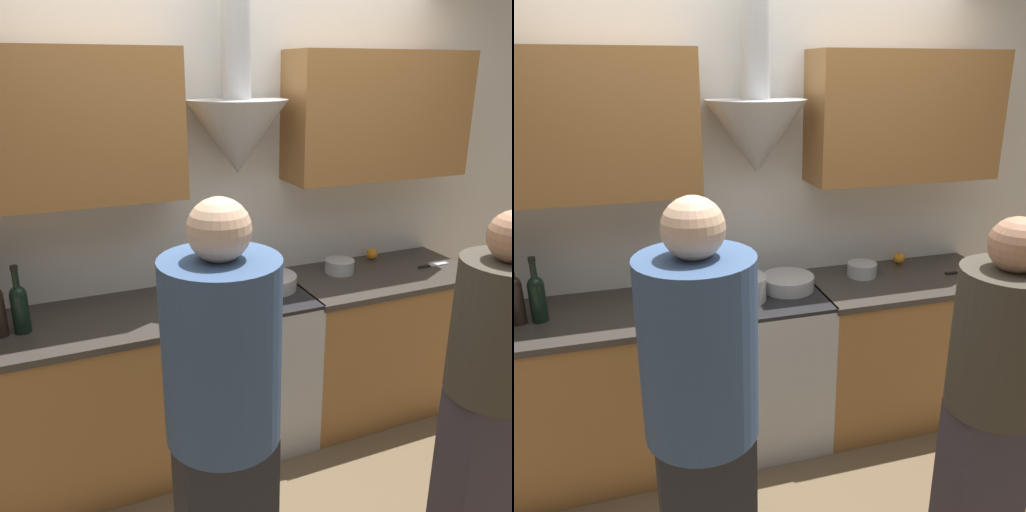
# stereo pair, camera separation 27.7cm
# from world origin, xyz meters

# --- Properties ---
(ground_plane) EXTENTS (12.00, 12.00, 0.00)m
(ground_plane) POSITION_xyz_m (0.00, 0.00, 0.00)
(ground_plane) COLOR brown
(wall_back) EXTENTS (8.40, 0.53, 2.60)m
(wall_back) POSITION_xyz_m (-0.05, 0.59, 1.47)
(wall_back) COLOR white
(wall_back) RESTS_ON ground_plane
(counter_left) EXTENTS (1.40, 0.62, 0.90)m
(counter_left) POSITION_xyz_m (-1.00, 0.32, 0.45)
(counter_left) COLOR #9E6B38
(counter_left) RESTS_ON ground_plane
(counter_right) EXTENTS (1.11, 0.62, 0.90)m
(counter_right) POSITION_xyz_m (0.86, 0.32, 0.45)
(counter_right) COLOR #9E6B38
(counter_right) RESTS_ON ground_plane
(stove_range) EXTENTS (0.62, 0.60, 0.90)m
(stove_range) POSITION_xyz_m (0.00, 0.32, 0.45)
(stove_range) COLOR #B7BABC
(stove_range) RESTS_ON ground_plane
(wine_bottle_5) EXTENTS (0.08, 0.08, 0.33)m
(wine_bottle_5) POSITION_xyz_m (-1.13, 0.31, 1.03)
(wine_bottle_5) COLOR black
(wine_bottle_5) RESTS_ON counter_left
(stock_pot) EXTENTS (0.27, 0.27, 0.13)m
(stock_pot) POSITION_xyz_m (-0.14, 0.29, 0.96)
(stock_pot) COLOR #B7BABC
(stock_pot) RESTS_ON stove_range
(mixing_bowl) EXTENTS (0.29, 0.29, 0.08)m
(mixing_bowl) POSITION_xyz_m (0.14, 0.35, 0.93)
(mixing_bowl) COLOR #B7BABC
(mixing_bowl) RESTS_ON stove_range
(orange_fruit) EXTENTS (0.07, 0.07, 0.07)m
(orange_fruit) POSITION_xyz_m (0.94, 0.54, 0.93)
(orange_fruit) COLOR orange
(orange_fruit) RESTS_ON counter_right
(saucepan) EXTENTS (0.17, 0.17, 0.08)m
(saucepan) POSITION_xyz_m (0.62, 0.41, 0.94)
(saucepan) COLOR #B7BABC
(saucepan) RESTS_ON counter_right
(chefs_knife) EXTENTS (0.22, 0.04, 0.01)m
(chefs_knife) POSITION_xyz_m (1.22, 0.29, 0.90)
(chefs_knife) COLOR silver
(chefs_knife) RESTS_ON counter_right
(person_foreground_left) EXTENTS (0.37, 0.37, 1.71)m
(person_foreground_left) POSITION_xyz_m (-0.53, -0.77, 0.94)
(person_foreground_left) COLOR #28282D
(person_foreground_left) RESTS_ON ground_plane
(person_foreground_right) EXTENTS (0.36, 0.36, 1.58)m
(person_foreground_right) POSITION_xyz_m (0.58, -0.83, 0.86)
(person_foreground_right) COLOR #38333D
(person_foreground_right) RESTS_ON ground_plane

